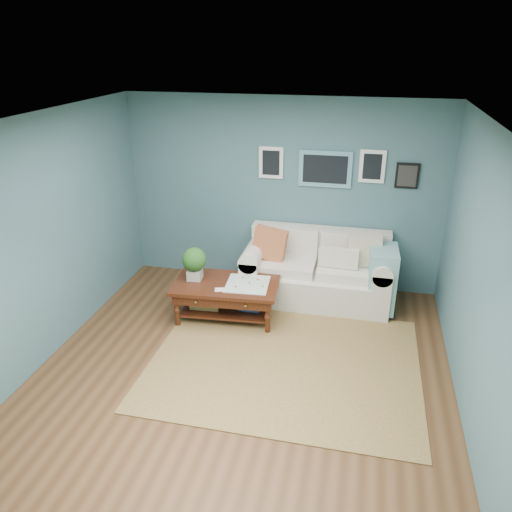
# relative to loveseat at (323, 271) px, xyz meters

# --- Properties ---
(room_shell) EXTENTS (5.00, 5.02, 2.70)m
(room_shell) POSITION_rel_loveseat_xyz_m (-0.67, -1.97, 0.93)
(room_shell) COLOR brown
(room_shell) RESTS_ON ground
(area_rug) EXTENTS (3.00, 2.40, 0.01)m
(area_rug) POSITION_rel_loveseat_xyz_m (-0.26, -1.62, -0.42)
(area_rug) COLOR brown
(area_rug) RESTS_ON ground
(loveseat) EXTENTS (2.05, 0.93, 1.05)m
(loveseat) POSITION_rel_loveseat_xyz_m (0.00, 0.00, 0.00)
(loveseat) COLOR silver
(loveseat) RESTS_ON ground
(coffee_table) EXTENTS (1.39, 0.88, 0.94)m
(coffee_table) POSITION_rel_loveseat_xyz_m (-1.24, -0.78, -0.01)
(coffee_table) COLOR black
(coffee_table) RESTS_ON ground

